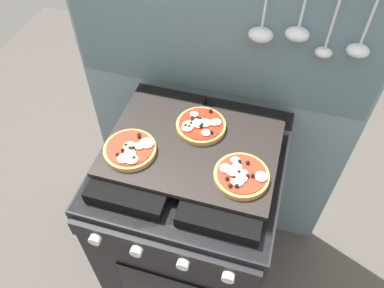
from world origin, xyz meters
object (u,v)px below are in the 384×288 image
(pizza_center, at_px, (201,125))
(pizza_left, at_px, (130,150))
(stove, at_px, (192,220))
(baking_tray, at_px, (192,148))
(pizza_right, at_px, (241,175))

(pizza_center, bearing_deg, pizza_left, -138.07)
(stove, height_order, pizza_center, pizza_center)
(pizza_center, bearing_deg, stove, -93.79)
(pizza_left, xyz_separation_m, pizza_center, (0.18, 0.16, 0.00))
(stove, distance_m, pizza_left, 0.52)
(baking_tray, distance_m, pizza_left, 0.19)
(stove, distance_m, baking_tray, 0.46)
(stove, bearing_deg, pizza_center, 86.21)
(stove, relative_size, baking_tray, 1.67)
(pizza_left, bearing_deg, pizza_center, 41.93)
(stove, bearing_deg, pizza_right, -23.96)
(baking_tray, xyz_separation_m, pizza_left, (-0.17, -0.08, 0.02))
(baking_tray, height_order, pizza_right, pizza_right)
(baking_tray, bearing_deg, pizza_left, -155.72)
(stove, height_order, baking_tray, baking_tray)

